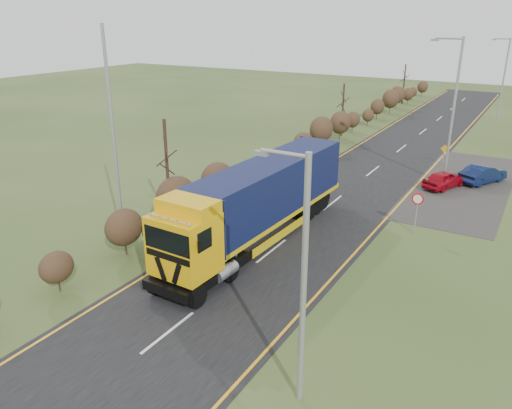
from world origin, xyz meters
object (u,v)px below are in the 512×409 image
at_px(car_blue_sedan, 483,174).
at_px(streetlight_near, 301,275).
at_px(car_red_hatchback, 444,180).
at_px(speed_sign, 417,205).
at_px(lorry, 259,199).

height_order(car_blue_sedan, streetlight_near, streetlight_near).
height_order(car_red_hatchback, car_blue_sedan, car_blue_sedan).
relative_size(car_blue_sedan, streetlight_near, 0.49).
height_order(car_red_hatchback, streetlight_near, streetlight_near).
relative_size(streetlight_near, speed_sign, 3.40).
bearing_deg(lorry, car_blue_sedan, 64.30).
bearing_deg(streetlight_near, car_red_hatchback, 90.60).
height_order(car_blue_sedan, speed_sign, speed_sign).
bearing_deg(car_red_hatchback, streetlight_near, 112.20).
bearing_deg(car_red_hatchback, car_blue_sedan, -108.60).
bearing_deg(speed_sign, car_red_hatchback, 91.38).
bearing_deg(car_red_hatchback, speed_sign, 112.98).
bearing_deg(lorry, car_red_hatchback, 66.94).
bearing_deg(car_blue_sedan, car_red_hatchback, 76.74).
height_order(lorry, speed_sign, lorry).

